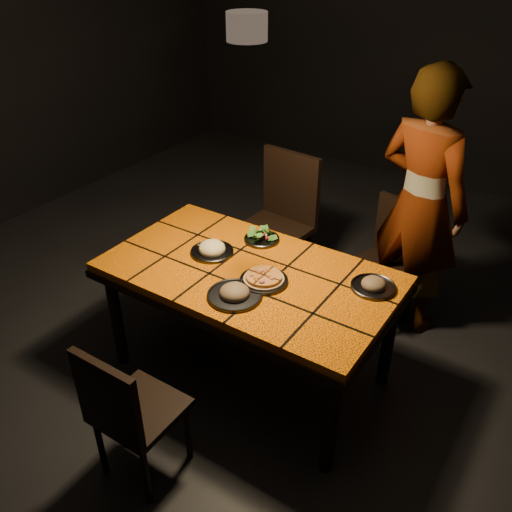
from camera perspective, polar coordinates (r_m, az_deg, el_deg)
The scene contains 12 objects.
room_shell at distance 2.64m, azimuth -0.87°, elevation 12.25°, with size 6.04×7.04×3.08m.
dining_table at distance 3.02m, azimuth -0.74°, elevation -2.72°, with size 1.62×0.92×0.75m.
chair_near at distance 2.66m, azimuth -13.45°, elevation -15.45°, with size 0.37×0.37×0.82m.
chair_far_left at distance 3.91m, azimuth 2.65°, elevation 4.38°, with size 0.50×0.50×1.03m.
chair_far_right at distance 3.71m, azimuth 13.85°, elevation 0.13°, with size 0.48×0.48×0.86m.
diner at distance 3.56m, azimuth 16.94°, elevation 5.21°, with size 0.64×0.42×1.75m, color brown.
pendant_lamp at distance 2.52m, azimuth -0.97°, elevation 23.41°, with size 0.18×0.18×1.06m.
plate_pizza at distance 2.87m, azimuth 0.82°, elevation -2.45°, with size 0.26×0.26×0.04m.
plate_pasta at distance 3.13m, azimuth -4.65°, elevation 0.67°, with size 0.25×0.25×0.08m.
plate_salad at distance 3.24m, azimuth 0.61°, elevation 2.04°, with size 0.21×0.21×0.07m.
plate_mushroom_a at distance 2.76m, azimuth -2.27°, elevation -3.89°, with size 0.29×0.29×0.09m.
plate_mushroom_b at distance 2.89m, azimuth 12.26°, elevation -2.98°, with size 0.24×0.24×0.08m.
Camera 1 is at (1.41, -2.06, 2.39)m, focal length 38.00 mm.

